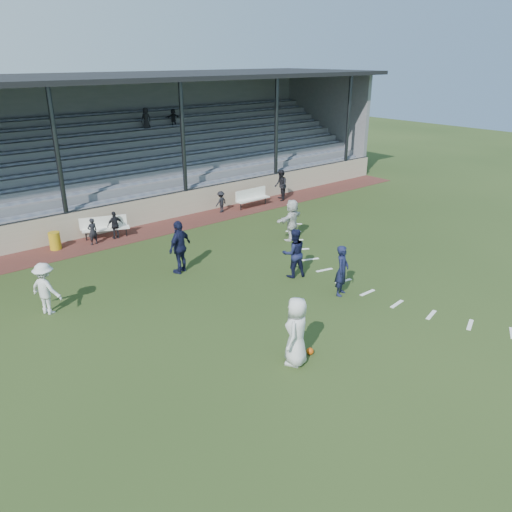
% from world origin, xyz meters
% --- Properties ---
extents(ground, '(90.00, 90.00, 0.00)m').
position_xyz_m(ground, '(0.00, 0.00, 0.00)').
color(ground, '#293C18').
rests_on(ground, ground).
extents(cinder_track, '(34.00, 2.00, 0.02)m').
position_xyz_m(cinder_track, '(0.00, 10.50, 0.01)').
color(cinder_track, '#4F241F').
rests_on(cinder_track, ground).
extents(retaining_wall, '(34.00, 0.18, 1.20)m').
position_xyz_m(retaining_wall, '(0.00, 11.55, 0.60)').
color(retaining_wall, '#B6A78C').
rests_on(retaining_wall, ground).
extents(bench_left, '(2.01, 1.14, 0.95)m').
position_xyz_m(bench_left, '(-1.71, 10.86, 0.58)').
color(bench_left, white).
rests_on(bench_left, cinder_track).
extents(bench_right, '(2.01, 0.48, 0.95)m').
position_xyz_m(bench_right, '(6.32, 10.51, 0.58)').
color(bench_right, white).
rests_on(bench_right, cinder_track).
extents(trash_bin, '(0.46, 0.46, 0.73)m').
position_xyz_m(trash_bin, '(-3.89, 10.83, 0.39)').
color(trash_bin, gold).
rests_on(trash_bin, cinder_track).
extents(football, '(0.20, 0.20, 0.20)m').
position_xyz_m(football, '(-1.34, -1.41, 0.10)').
color(football, '#C84B0B').
rests_on(football, ground).
extents(player_white_lead, '(1.09, 0.99, 1.87)m').
position_xyz_m(player_white_lead, '(-1.90, -1.44, 0.94)').
color(player_white_lead, silver).
rests_on(player_white_lead, ground).
extents(player_navy_lead, '(0.75, 0.65, 1.74)m').
position_xyz_m(player_navy_lead, '(2.06, 0.52, 0.87)').
color(player_navy_lead, '#141838').
rests_on(player_navy_lead, ground).
extents(player_navy_mid, '(1.06, 0.95, 1.81)m').
position_xyz_m(player_navy_mid, '(1.85, 2.61, 0.91)').
color(player_navy_mid, '#141838').
rests_on(player_navy_mid, ground).
extents(player_white_wing, '(1.05, 1.25, 1.67)m').
position_xyz_m(player_white_wing, '(-5.96, 5.43, 0.84)').
color(player_white_wing, silver).
rests_on(player_white_wing, ground).
extents(player_navy_wing, '(1.27, 0.90, 1.99)m').
position_xyz_m(player_navy_wing, '(-1.10, 5.54, 1.00)').
color(player_navy_wing, '#141838').
rests_on(player_navy_wing, ground).
extents(player_white_back, '(1.74, 0.91, 1.80)m').
position_xyz_m(player_white_back, '(4.50, 5.52, 0.90)').
color(player_white_back, silver).
rests_on(player_white_back, ground).
extents(official, '(0.98, 1.03, 1.69)m').
position_xyz_m(official, '(8.36, 10.50, 0.86)').
color(official, black).
rests_on(official, cinder_track).
extents(sub_left_near, '(0.45, 0.32, 1.16)m').
position_xyz_m(sub_left_near, '(-2.44, 10.37, 0.60)').
color(sub_left_near, black).
rests_on(sub_left_near, cinder_track).
extents(sub_left_far, '(0.72, 0.30, 1.22)m').
position_xyz_m(sub_left_far, '(-1.38, 10.46, 0.63)').
color(sub_left_far, black).
rests_on(sub_left_far, cinder_track).
extents(sub_right, '(0.78, 0.55, 1.09)m').
position_xyz_m(sub_right, '(4.49, 10.75, 0.57)').
color(sub_right, black).
rests_on(sub_right, cinder_track).
extents(grandstand, '(34.60, 9.00, 6.61)m').
position_xyz_m(grandstand, '(0.00, 16.26, 2.20)').
color(grandstand, slate).
rests_on(grandstand, ground).
extents(penalty_arc, '(3.89, 14.63, 0.01)m').
position_xyz_m(penalty_arc, '(4.12, 0.00, 0.01)').
color(penalty_arc, white).
rests_on(penalty_arc, ground).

